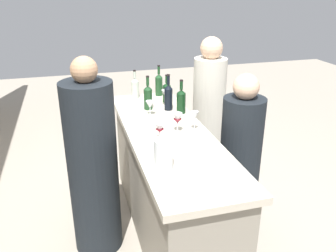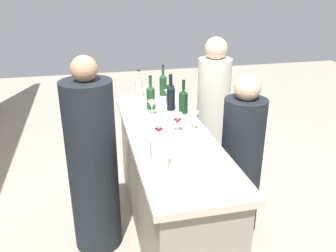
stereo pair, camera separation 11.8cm
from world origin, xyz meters
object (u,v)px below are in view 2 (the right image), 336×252
object	(u,v)px
water_pitcher	(159,154)
person_left_guest	(213,117)
wine_bottle_rightmost_clear_pale	(139,87)
wine_glass_near_center	(168,94)
wine_glass_far_right	(161,144)
wine_bottle_leftmost_dark_green	(183,101)
wine_glass_near_right	(177,119)
wine_bottle_second_left_near_black	(171,97)
wine_glass_far_center	(159,129)
person_right_guest	(93,165)
wine_bottle_second_right_dark_green	(170,92)
person_center_guest	(241,162)
wine_glass_far_left	(152,105)
wine_bottle_far_right_olive_green	(163,84)
wine_bottle_center_olive_green	(151,96)
wine_glass_near_left	(195,117)

from	to	relation	value
water_pitcher	person_left_guest	world-z (taller)	person_left_guest
wine_bottle_rightmost_clear_pale	wine_glass_near_center	bearing A→B (deg)	-146.81
wine_glass_far_right	wine_bottle_leftmost_dark_green	bearing A→B (deg)	-24.71
wine_glass_near_center	wine_glass_near_right	world-z (taller)	same
wine_bottle_leftmost_dark_green	wine_bottle_second_left_near_black	size ratio (longest dim) A/B	0.92
wine_glass_far_center	person_left_guest	size ratio (longest dim) A/B	0.09
wine_bottle_leftmost_dark_green	wine_glass_far_center	world-z (taller)	wine_bottle_leftmost_dark_green
wine_glass_far_right	person_left_guest	world-z (taller)	person_left_guest
wine_bottle_rightmost_clear_pale	wine_bottle_second_left_near_black	bearing A→B (deg)	-152.58
wine_bottle_rightmost_clear_pale	wine_glass_far_right	size ratio (longest dim) A/B	1.69
wine_glass_far_right	person_right_guest	bearing A→B (deg)	45.13
wine_bottle_second_right_dark_green	person_center_guest	world-z (taller)	person_center_guest
wine_glass_far_left	water_pitcher	world-z (taller)	water_pitcher
wine_bottle_rightmost_clear_pale	wine_glass_far_left	xyz separation A→B (m)	(-0.55, -0.03, -0.01)
wine_bottle_far_right_olive_green	water_pitcher	bearing A→B (deg)	166.80
wine_bottle_leftmost_dark_green	wine_bottle_center_olive_green	xyz separation A→B (m)	(0.18, 0.26, 0.00)
person_left_guest	wine_bottle_second_right_dark_green	bearing A→B (deg)	-12.18
wine_bottle_leftmost_dark_green	water_pitcher	size ratio (longest dim) A/B	1.50
wine_bottle_center_olive_green	person_center_guest	distance (m)	1.01
wine_bottle_far_right_olive_green	person_center_guest	world-z (taller)	person_center_guest
wine_bottle_second_left_near_black	wine_glass_far_right	bearing A→B (deg)	162.60
wine_glass_far_center	person_center_guest	size ratio (longest dim) A/B	0.10
wine_glass_near_center	wine_glass_far_center	size ratio (longest dim) A/B	1.17
wine_glass_far_left	person_left_guest	distance (m)	0.90
wine_bottle_center_olive_green	wine_glass_near_right	distance (m)	0.60
wine_glass_near_left	person_center_guest	size ratio (longest dim) A/B	0.12
wine_glass_far_center	person_left_guest	distance (m)	1.26
wine_glass_near_left	person_center_guest	bearing A→B (deg)	-92.71
wine_bottle_rightmost_clear_pale	person_center_guest	xyz separation A→B (m)	(-0.99, -0.71, -0.43)
wine_glass_near_right	wine_glass_far_center	world-z (taller)	wine_glass_near_right
wine_bottle_second_right_dark_green	wine_glass_far_right	bearing A→B (deg)	163.69
wine_glass_near_left	wine_glass_near_center	size ratio (longest dim) A/B	1.01
wine_glass_near_center	person_right_guest	bearing A→B (deg)	128.00
person_left_guest	person_right_guest	bearing A→B (deg)	10.34
wine_glass_far_center	water_pitcher	world-z (taller)	water_pitcher
wine_bottle_second_left_near_black	wine_bottle_second_right_dark_green	xyz separation A→B (m)	(0.22, -0.05, -0.02)
wine_glass_far_left	person_left_guest	world-z (taller)	person_left_guest
wine_bottle_center_olive_green	wine_glass_far_left	world-z (taller)	wine_bottle_center_olive_green
wine_bottle_second_right_dark_green	wine_glass_near_right	world-z (taller)	wine_bottle_second_right_dark_green
wine_bottle_center_olive_green	wine_bottle_second_right_dark_green	distance (m)	0.27
person_center_guest	person_right_guest	size ratio (longest dim) A/B	0.88
wine_bottle_far_right_olive_green	wine_glass_near_left	size ratio (longest dim) A/B	1.93
wine_bottle_rightmost_clear_pale	wine_glass_near_center	world-z (taller)	wine_bottle_rightmost_clear_pale
water_pitcher	person_right_guest	world-z (taller)	person_right_guest
person_left_guest	wine_bottle_center_olive_green	bearing A→B (deg)	-2.96
wine_bottle_center_olive_green	wine_bottle_far_right_olive_green	world-z (taller)	same
wine_bottle_far_right_olive_green	wine_glass_near_left	world-z (taller)	wine_bottle_far_right_olive_green
wine_glass_far_center	wine_glass_near_right	bearing A→B (deg)	-57.16
wine_bottle_rightmost_clear_pale	wine_glass_near_right	distance (m)	0.98
person_center_guest	water_pitcher	bearing A→B (deg)	14.46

